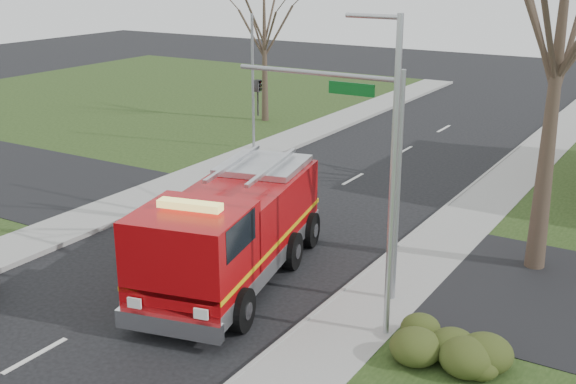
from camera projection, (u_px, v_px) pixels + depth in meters
The scene contains 10 objects.
ground at pixel (186, 272), 23.14m from camera, with size 120.00×120.00×0.00m, color black.
sidewalk_right at pixel (360, 318), 20.05m from camera, with size 2.40×80.00×0.15m, color gray.
sidewalk_left at pixel (52, 234), 26.19m from camera, with size 2.40×80.00×0.15m, color gray.
hedge_corner at pixel (446, 344), 17.69m from camera, with size 2.80×2.00×0.90m, color #324017.
bare_tree_near at pixel (560, 37), 21.02m from camera, with size 6.00×6.00×12.00m.
bare_tree_left at pixel (264, 30), 42.62m from camera, with size 4.50×4.50×9.00m.
traffic_signal_mast at pixel (357, 140), 20.33m from camera, with size 5.29×0.18×6.80m.
streetlight_pole at pixel (391, 173), 17.79m from camera, with size 1.48×0.16×8.40m.
utility_pole_far at pixel (253, 84), 36.80m from camera, with size 0.14×0.14×7.00m, color gray.
fire_engine at pixel (232, 234), 22.04m from camera, with size 4.88×9.10×3.49m.
Camera 1 is at (13.87, -16.40, 9.59)m, focal length 45.00 mm.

